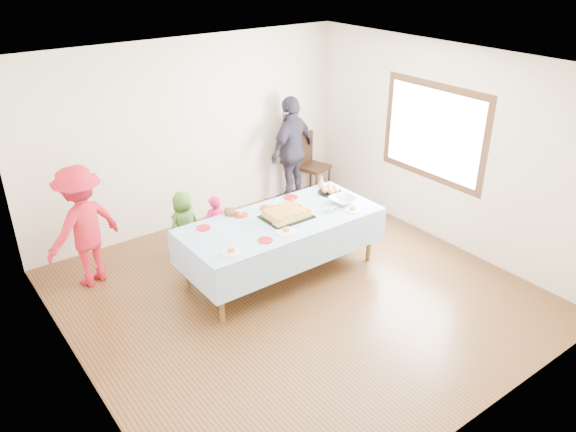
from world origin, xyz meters
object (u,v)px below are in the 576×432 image
Objects in this scene: party_table at (281,223)px; birthday_cake at (287,214)px; adult_left at (83,226)px; dining_chair at (310,161)px.

birthday_cake reaches higher than party_table.
birthday_cake is 2.44m from adult_left.
party_table is 4.34× the size of birthday_cake.
birthday_cake is at bearing -7.37° from party_table.
adult_left reaches higher than birthday_cake.
party_table is 2.47× the size of dining_chair.
birthday_cake is at bearing -151.42° from dining_chair.
adult_left is (-3.89, -0.52, 0.20)m from dining_chair.
adult_left is at bearing 171.31° from dining_chair.
dining_chair is at bearing 43.60° from party_table.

